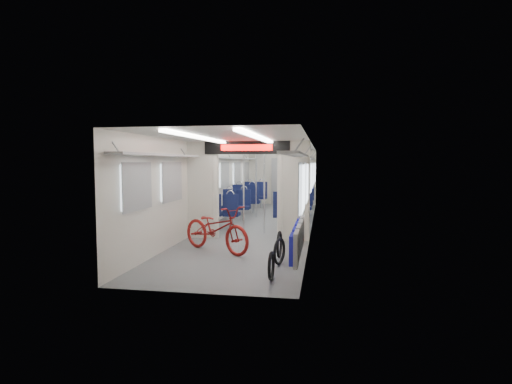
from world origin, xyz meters
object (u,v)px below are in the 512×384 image
bike_hoop_b (279,253)px  stanchion_near_left (244,188)px  bike_hoop_c (279,246)px  stanchion_near_right (264,188)px  bike_hoop_a (271,267)px  stanchion_far_right (279,183)px  seat_bay_far_left (251,195)px  stanchion_far_left (256,183)px  seat_bay_far_right (300,196)px  flip_bench (298,238)px  seat_bay_near_left (230,206)px  bicycle (216,228)px  seat_bay_near_right (294,205)px

bike_hoop_b → stanchion_near_left: 3.34m
bike_hoop_c → stanchion_near_right: size_ratio=0.22×
bike_hoop_a → stanchion_far_right: bearing=95.2°
seat_bay_far_left → stanchion_far_right: 2.48m
stanchion_far_left → seat_bay_far_right: bearing=53.4°
flip_bench → seat_bay_far_left: bearing=105.3°
stanchion_near_right → stanchion_far_right: 2.79m
bike_hoop_c → stanchion_far_right: (-0.58, 5.33, 0.92)m
stanchion_near_right → stanchion_far_left: size_ratio=1.00×
bike_hoop_b → stanchion_near_left: size_ratio=0.21×
stanchion_near_right → seat_bay_near_left: bearing=132.1°
bike_hoop_c → seat_bay_near_left: 4.33m
stanchion_near_left → stanchion_near_right: 0.52m
stanchion_far_left → bike_hoop_b: bearing=-76.7°
seat_bay_near_left → stanchion_near_left: stanchion_near_left is taller
seat_bay_far_left → stanchion_far_right: (1.29, -2.04, 0.59)m
bicycle → seat_bay_far_left: 7.09m
seat_bay_far_left → seat_bay_far_right: bearing=-4.2°
stanchion_near_right → stanchion_far_left: 2.96m
seat_bay_near_right → bike_hoop_b: bearing=-89.2°
flip_bench → seat_bay_near_left: 5.40m
bike_hoop_a → bike_hoop_b: size_ratio=0.93×
bike_hoop_a → seat_bay_far_right: bearing=90.3°
seat_bay_far_right → stanchion_far_left: 2.33m
seat_bay_far_left → bike_hoop_a: bearing=-77.8°
seat_bay_near_right → stanchion_near_left: (-1.17, -1.61, 0.58)m
bike_hoop_a → bicycle: bearing=127.3°
bike_hoop_c → stanchion_far_left: (-1.35, 5.42, 0.92)m
bike_hoop_a → stanchion_far_left: 7.10m
bicycle → stanchion_far_left: (-0.03, 5.12, 0.68)m
seat_bay_far_left → stanchion_near_right: (1.21, -4.83, 0.59)m
seat_bay_far_right → stanchion_far_left: bearing=-126.6°
seat_bay_near_left → seat_bay_far_right: size_ratio=0.84×
bicycle → seat_bay_near_right: (1.31, 3.75, 0.10)m
flip_bench → stanchion_near_right: size_ratio=0.91×
flip_bench → stanchion_near_left: bearing=114.8°
bike_hoop_a → stanchion_far_right: (-0.62, 6.81, 0.95)m
bike_hoop_b → stanchion_near_right: bearing=103.2°
stanchion_near_left → bike_hoop_a: bearing=-72.8°
bike_hoop_a → bike_hoop_c: bearing=91.4°
stanchion_near_right → stanchion_far_right: (0.08, 2.79, 0.00)m
bike_hoop_c → seat_bay_near_left: (-1.88, 3.89, 0.30)m
bike_hoop_c → bike_hoop_b: bearing=-83.8°
bike_hoop_b → stanchion_near_right: 3.29m
bike_hoop_a → seat_bay_far_right: size_ratio=0.19×
seat_bay_near_left → seat_bay_far_left: bearing=90.0°
stanchion_far_left → stanchion_far_right: size_ratio=1.00×
flip_bench → seat_bay_near_left: size_ratio=1.06×
bicycle → seat_bay_far_left: bearing=36.3°
seat_bay_far_right → stanchion_near_right: (-0.66, -4.69, 0.57)m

